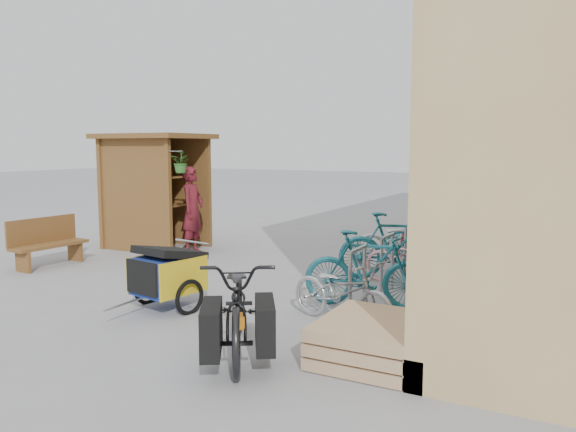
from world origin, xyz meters
The scene contains 17 objects.
ground centered at (0.00, 0.00, 0.00)m, with size 80.00×80.00×0.00m, color gray.
kiosk centered at (-3.28, 2.47, 1.55)m, with size 2.49×1.65×2.40m.
bike_rack centered at (2.30, 2.40, 0.52)m, with size 0.05×5.35×0.86m.
pallet_stack centered at (3.00, -1.40, 0.21)m, with size 1.00×1.20×0.40m.
bench centered at (-3.67, 0.13, 0.45)m, with size 0.49×1.40×0.88m.
shopping_carts centered at (3.00, 6.30, 0.62)m, with size 0.60×1.65×1.07m.
child_trailer centered at (0.00, -0.94, 0.49)m, with size 0.95×1.52×0.88m.
cargo_bike centered at (1.74, -1.90, 0.52)m, with size 1.65×2.05×1.05m.
person_kiosk centered at (-2.09, 2.31, 0.87)m, with size 0.64×0.42×1.75m, color maroon.
bike_0 centered at (2.29, -0.48, 0.40)m, with size 0.53×1.51×0.79m, color #A7A6AB.
bike_1 centered at (2.32, 0.33, 0.52)m, with size 0.49×1.72×1.03m, color #1F6C7C.
bike_2 centered at (2.49, 1.77, 0.40)m, with size 0.53×1.51×0.79m, color pink.
bike_3 centered at (2.18, 2.01, 0.55)m, with size 0.52×1.82×1.10m, color #1F6C7C.
bike_4 centered at (2.17, 2.74, 0.50)m, with size 0.66×1.90×1.00m, color #A7A6AB.
bike_5 centered at (2.43, 3.20, 0.50)m, with size 0.47×1.68×1.01m, color #1F6C7C.
bike_6 centered at (2.44, 4.00, 0.43)m, with size 0.58×1.65×0.87m, color maroon.
bike_7 centered at (2.38, 4.48, 0.45)m, with size 0.42×1.49×0.90m, color pink.
Camera 1 is at (4.80, -6.59, 2.12)m, focal length 35.00 mm.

